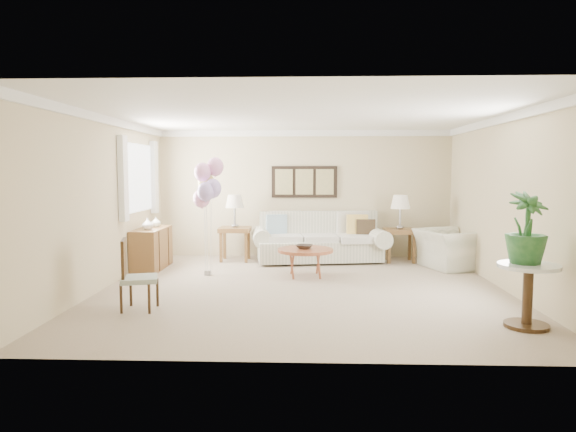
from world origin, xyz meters
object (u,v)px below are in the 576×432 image
(sofa, at_px, (319,242))
(coffee_table, at_px, (305,251))
(accent_chair, at_px, (134,273))
(balloon_cluster, at_px, (207,184))
(armchair, at_px, (449,249))

(sofa, distance_m, coffee_table, 1.52)
(accent_chair, distance_m, balloon_cluster, 2.51)
(coffee_table, bearing_deg, armchair, 18.17)
(coffee_table, distance_m, armchair, 2.75)
(accent_chair, bearing_deg, sofa, 56.30)
(sofa, xyz_separation_m, coffee_table, (-0.26, -1.50, 0.05))
(balloon_cluster, bearing_deg, sofa, 37.25)
(balloon_cluster, bearing_deg, accent_chair, -103.44)
(sofa, bearing_deg, balloon_cluster, -142.75)
(accent_chair, bearing_deg, balloon_cluster, 76.56)
(sofa, xyz_separation_m, armchair, (2.35, -0.64, -0.03))
(armchair, bearing_deg, accent_chair, 104.61)
(armchair, xyz_separation_m, balloon_cluster, (-4.26, -0.81, 1.21))
(accent_chair, bearing_deg, armchair, 32.21)
(armchair, relative_size, accent_chair, 1.19)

